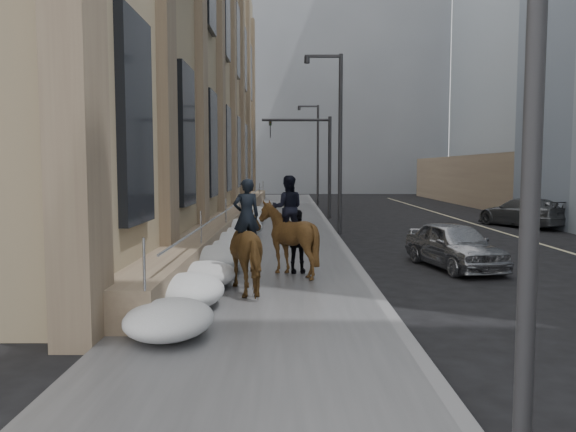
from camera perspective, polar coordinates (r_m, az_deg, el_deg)
The scene contains 16 objects.
ground at distance 11.67m, azimuth -3.01°, elevation -9.82°, with size 140.00×140.00×0.00m, color black.
sidewalk at distance 21.47m, azimuth -1.53°, elevation -2.90°, with size 5.00×80.00×0.12m, color #4B4B4E.
curb at distance 21.56m, azimuth 5.46°, elevation -2.89°, with size 0.24×80.00×0.12m, color slate.
lane_line at distance 23.63m, azimuth 24.87°, elevation -2.78°, with size 0.15×70.00×0.01m, color #BFB78C.
limestone_building at distance 32.34m, azimuth -10.72°, elevation 15.36°, with size 6.10×44.00×18.00m.
bg_building_mid at distance 72.20m, azimuth 2.92°, elevation 13.63°, with size 30.00×12.00×28.00m, color slate.
bg_building_far at distance 83.83m, azimuth -4.43°, elevation 9.65°, with size 24.00×12.00×20.00m, color gray.
streetlight_mid at distance 25.41m, azimuth 4.97°, elevation 8.50°, with size 1.71×0.24×8.00m.
streetlight_far at distance 45.35m, azimuth 2.85°, elevation 6.89°, with size 1.71×0.24×8.00m.
traffic_signal at distance 33.32m, azimuth 2.66°, elevation 6.64°, with size 4.10×0.22×6.00m.
snow_bank at distance 19.64m, azimuth -5.85°, elevation -2.44°, with size 1.70×18.10×0.76m.
mounted_horse_left at distance 12.94m, azimuth -3.55°, elevation -3.25°, with size 1.71×2.42×2.60m.
mounted_horse_right at distance 14.91m, azimuth -0.02°, elevation -1.82°, with size 1.63×1.82×2.65m.
pedestrian at distance 15.25m, azimuth 0.92°, elevation -2.58°, with size 1.01×0.42×1.73m, color black.
car_silver at distance 17.33m, azimuth 16.55°, elevation -2.84°, with size 1.64×4.08×1.39m, color #929499.
car_grey at distance 30.79m, azimuth 22.77°, elevation 0.34°, with size 2.07×5.08×1.47m, color #505256.
Camera 1 is at (0.64, -11.27, 2.95)m, focal length 35.00 mm.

